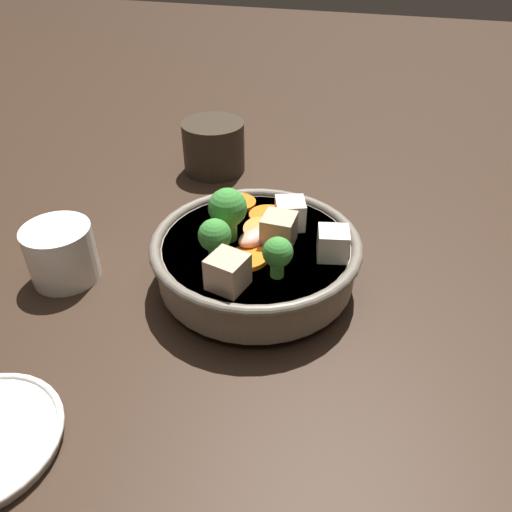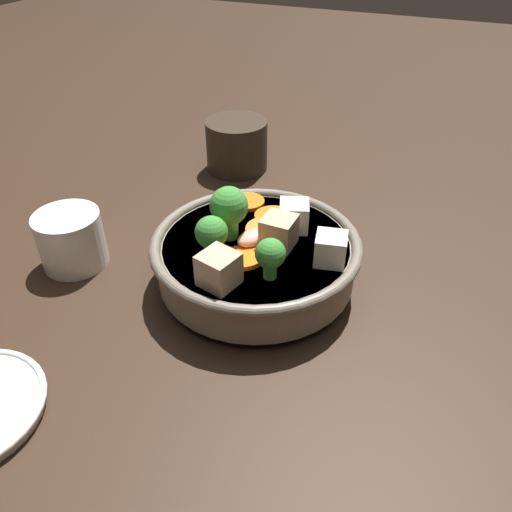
{
  "view_description": "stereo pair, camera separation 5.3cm",
  "coord_description": "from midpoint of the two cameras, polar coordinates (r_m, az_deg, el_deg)",
  "views": [
    {
      "loc": [
        -0.41,
        -0.12,
        0.35
      ],
      "look_at": [
        0.0,
        0.0,
        0.04
      ],
      "focal_mm": 35.0,
      "sensor_mm": 36.0,
      "label": 1
    },
    {
      "loc": [
        -0.39,
        -0.17,
        0.35
      ],
      "look_at": [
        0.0,
        0.0,
        0.04
      ],
      "focal_mm": 35.0,
      "sensor_mm": 36.0,
      "label": 2
    }
  ],
  "objects": [
    {
      "name": "ground_plane",
      "position": [
        0.55,
        -2.75,
        -3.06
      ],
      "size": [
        3.0,
        3.0,
        0.0
      ],
      "primitive_type": "plane",
      "color": "black"
    },
    {
      "name": "stirfry_bowl",
      "position": [
        0.53,
        -2.88,
        0.18
      ],
      "size": [
        0.22,
        0.22,
        0.11
      ],
      "color": "slate",
      "rests_on": "ground_plane"
    },
    {
      "name": "tea_cup",
      "position": [
        0.59,
        -23.81,
        0.24
      ],
      "size": [
        0.07,
        0.07,
        0.06
      ],
      "color": "white",
      "rests_on": "ground_plane"
    },
    {
      "name": "dark_mug",
      "position": [
        0.77,
        -6.83,
        12.28
      ],
      "size": [
        0.11,
        0.09,
        0.08
      ],
      "color": "#33281E",
      "rests_on": "ground_plane"
    }
  ]
}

